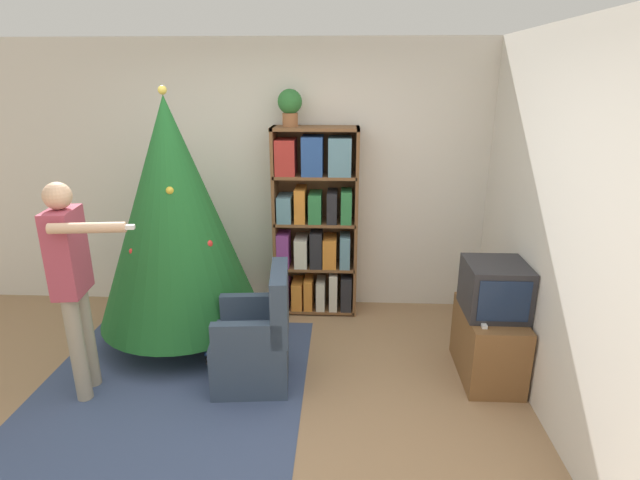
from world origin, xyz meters
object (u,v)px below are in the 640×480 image
object	(u,v)px
armchair	(256,343)
standing_person	(72,274)
bookshelf	(315,223)
potted_plant	(290,105)
television	(495,288)
christmas_tree	(174,213)

from	to	relation	value
armchair	standing_person	xyz separation A→B (m)	(-1.23, -0.20, 0.62)
armchair	standing_person	size ratio (longest dim) A/B	0.57
bookshelf	standing_person	world-z (taller)	bookshelf
armchair	potted_plant	bearing A→B (deg)	167.61
potted_plant	television	bearing A→B (deg)	-33.80
television	armchair	size ratio (longest dim) A/B	0.51
television	standing_person	size ratio (longest dim) A/B	0.29
television	armchair	distance (m)	1.85
armchair	standing_person	distance (m)	1.40
armchair	christmas_tree	bearing A→B (deg)	-134.72
bookshelf	standing_person	bearing A→B (deg)	-137.93
christmas_tree	potted_plant	world-z (taller)	christmas_tree
potted_plant	standing_person	bearing A→B (deg)	-133.51
bookshelf	potted_plant	bearing A→B (deg)	178.36
christmas_tree	armchair	bearing A→B (deg)	-39.32
potted_plant	armchair	bearing A→B (deg)	-96.99
standing_person	potted_plant	distance (m)	2.28
television	christmas_tree	bearing A→B (deg)	169.82
television	standing_person	bearing A→B (deg)	-173.11
bookshelf	potted_plant	world-z (taller)	potted_plant
christmas_tree	standing_person	bearing A→B (deg)	-119.59
armchair	bookshelf	bearing A→B (deg)	157.78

